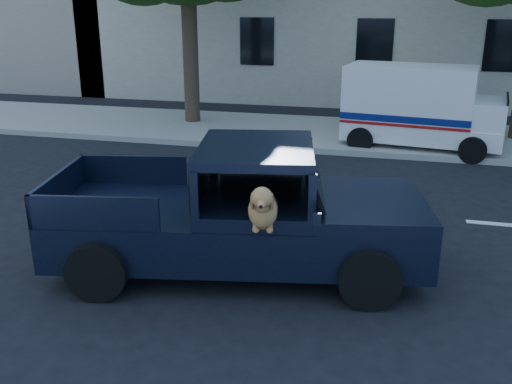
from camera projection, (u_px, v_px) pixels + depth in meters
The scene contains 5 objects.
ground at pixel (228, 294), 7.31m from camera, with size 120.00×120.00×0.00m, color black.
far_sidewalk at pixel (324, 133), 15.74m from camera, with size 60.00×4.00×0.15m, color gray.
lane_stripes at pixel (394, 215), 9.97m from camera, with size 21.60×0.14×0.01m, color silver, non-canonical shape.
pickup_truck at pixel (232, 229), 7.83m from camera, with size 5.26×2.93×1.79m.
mail_truck at pixel (419, 114), 14.09m from camera, with size 3.97×2.37×2.06m.
Camera 1 is at (1.93, -6.22, 3.59)m, focal length 40.00 mm.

